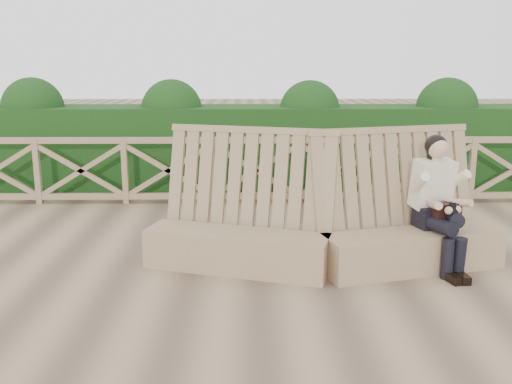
{
  "coord_description": "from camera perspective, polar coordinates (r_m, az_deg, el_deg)",
  "views": [
    {
      "loc": [
        -0.1,
        -5.7,
        2.31
      ],
      "look_at": [
        -0.03,
        0.4,
        0.9
      ],
      "focal_mm": 40.0,
      "sensor_mm": 36.0,
      "label": 1
    }
  ],
  "objects": [
    {
      "name": "ground",
      "position": [
        6.15,
        0.31,
        -9.05
      ],
      "size": [
        60.0,
        60.0,
        0.0
      ],
      "primitive_type": "plane",
      "color": "brown",
      "rests_on": "ground"
    },
    {
      "name": "bench",
      "position": [
        6.52,
        6.84,
        -4.16
      ],
      "size": [
        4.11,
        1.32,
        1.58
      ],
      "rotation": [
        0.0,
        0.0,
        -0.02
      ],
      "color": "olive",
      "rests_on": "ground"
    },
    {
      "name": "woman",
      "position": [
        6.72,
        17.76,
        -0.69
      ],
      "size": [
        0.55,
        0.99,
        1.51
      ],
      "rotation": [
        0.0,
        0.0,
        0.29
      ],
      "color": "black",
      "rests_on": "ground"
    },
    {
      "name": "guardrail",
      "position": [
        9.36,
        -0.06,
        2.2
      ],
      "size": [
        10.1,
        0.09,
        1.1
      ],
      "color": "#8D6F52",
      "rests_on": "ground"
    },
    {
      "name": "hedge",
      "position": [
        10.52,
        -0.14,
        4.48
      ],
      "size": [
        12.0,
        1.2,
        1.5
      ],
      "primitive_type": "cube",
      "color": "black",
      "rests_on": "ground"
    }
  ]
}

